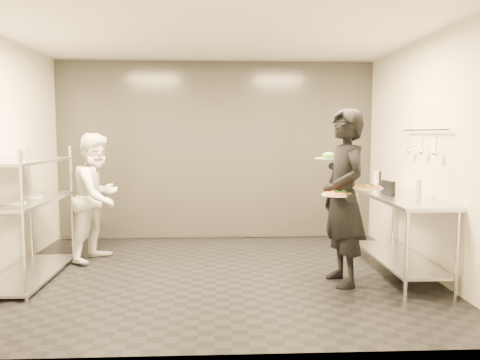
{
  "coord_description": "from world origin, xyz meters",
  "views": [
    {
      "loc": [
        0.04,
        -5.37,
        1.65
      ],
      "look_at": [
        0.29,
        0.24,
        1.1
      ],
      "focal_mm": 35.0,
      "sensor_mm": 36.0,
      "label": 1
    }
  ],
  "objects_px": {
    "bottle_dark": "(379,180)",
    "pass_rack": "(27,212)",
    "prep_counter": "(400,221)",
    "pizza_plate_far": "(368,187)",
    "pizza_plate_near": "(337,194)",
    "salad_plate": "(329,157)",
    "chef": "(98,197)",
    "bottle_clear": "(418,189)",
    "pos_monitor": "(388,188)",
    "bottle_green": "(376,180)",
    "waiter": "(344,198)"
  },
  "relations": [
    {
      "from": "bottle_dark",
      "to": "pass_rack",
      "type": "bearing_deg",
      "value": -169.53
    },
    {
      "from": "prep_counter",
      "to": "pizza_plate_far",
      "type": "xyz_separation_m",
      "value": [
        -0.58,
        -0.57,
        0.47
      ]
    },
    {
      "from": "pass_rack",
      "to": "bottle_dark",
      "type": "distance_m",
      "value": 4.42
    },
    {
      "from": "pizza_plate_near",
      "to": "salad_plate",
      "type": "relative_size",
      "value": 1.07
    },
    {
      "from": "chef",
      "to": "bottle_clear",
      "type": "relative_size",
      "value": 7.88
    },
    {
      "from": "prep_counter",
      "to": "pizza_plate_near",
      "type": "distance_m",
      "value": 1.12
    },
    {
      "from": "chef",
      "to": "bottle_clear",
      "type": "bearing_deg",
      "value": -83.61
    },
    {
      "from": "pass_rack",
      "to": "pizza_plate_far",
      "type": "distance_m",
      "value": 3.81
    },
    {
      "from": "pass_rack",
      "to": "pizza_plate_near",
      "type": "relative_size",
      "value": 4.83
    },
    {
      "from": "pizza_plate_near",
      "to": "salad_plate",
      "type": "bearing_deg",
      "value": 88.89
    },
    {
      "from": "prep_counter",
      "to": "pos_monitor",
      "type": "bearing_deg",
      "value": 144.19
    },
    {
      "from": "prep_counter",
      "to": "pos_monitor",
      "type": "height_order",
      "value": "pos_monitor"
    },
    {
      "from": "bottle_green",
      "to": "bottle_clear",
      "type": "height_order",
      "value": "bottle_green"
    },
    {
      "from": "chef",
      "to": "bottle_green",
      "type": "distance_m",
      "value": 3.66
    },
    {
      "from": "waiter",
      "to": "chef",
      "type": "bearing_deg",
      "value": -120.31
    },
    {
      "from": "pos_monitor",
      "to": "waiter",
      "type": "bearing_deg",
      "value": -153.61
    },
    {
      "from": "bottle_green",
      "to": "bottle_dark",
      "type": "relative_size",
      "value": 1.09
    },
    {
      "from": "pizza_plate_near",
      "to": "pos_monitor",
      "type": "xyz_separation_m",
      "value": [
        0.78,
        0.63,
        -0.02
      ]
    },
    {
      "from": "chef",
      "to": "pizza_plate_far",
      "type": "bearing_deg",
      "value": -93.48
    },
    {
      "from": "pizza_plate_far",
      "to": "bottle_green",
      "type": "height_order",
      "value": "bottle_green"
    },
    {
      "from": "pizza_plate_near",
      "to": "bottle_dark",
      "type": "height_order",
      "value": "bottle_dark"
    },
    {
      "from": "pass_rack",
      "to": "bottle_green",
      "type": "bearing_deg",
      "value": 8.5
    },
    {
      "from": "bottle_green",
      "to": "pizza_plate_far",
      "type": "bearing_deg",
      "value": -112.47
    },
    {
      "from": "pass_rack",
      "to": "bottle_green",
      "type": "distance_m",
      "value": 4.3
    },
    {
      "from": "waiter",
      "to": "bottle_clear",
      "type": "xyz_separation_m",
      "value": [
        0.93,
        0.24,
        0.06
      ]
    },
    {
      "from": "pizza_plate_near",
      "to": "pizza_plate_far",
      "type": "xyz_separation_m",
      "value": [
        0.32,
        -0.02,
        0.07
      ]
    },
    {
      "from": "salad_plate",
      "to": "bottle_clear",
      "type": "xyz_separation_m",
      "value": [
        1.04,
        -0.05,
        -0.37
      ]
    },
    {
      "from": "pizza_plate_near",
      "to": "bottle_green",
      "type": "xyz_separation_m",
      "value": [
        0.81,
        1.18,
        0.02
      ]
    },
    {
      "from": "chef",
      "to": "pizza_plate_near",
      "type": "height_order",
      "value": "chef"
    },
    {
      "from": "salad_plate",
      "to": "waiter",
      "type": "bearing_deg",
      "value": -69.69
    },
    {
      "from": "bottle_clear",
      "to": "bottle_dark",
      "type": "height_order",
      "value": "bottle_dark"
    },
    {
      "from": "waiter",
      "to": "bottle_green",
      "type": "relative_size",
      "value": 7.6
    },
    {
      "from": "bottle_clear",
      "to": "bottle_dark",
      "type": "bearing_deg",
      "value": 98.5
    },
    {
      "from": "waiter",
      "to": "pos_monitor",
      "type": "relative_size",
      "value": 7.76
    },
    {
      "from": "waiter",
      "to": "pos_monitor",
      "type": "height_order",
      "value": "waiter"
    },
    {
      "from": "chef",
      "to": "pos_monitor",
      "type": "height_order",
      "value": "chef"
    },
    {
      "from": "waiter",
      "to": "pizza_plate_near",
      "type": "distance_m",
      "value": 0.22
    },
    {
      "from": "salad_plate",
      "to": "prep_counter",
      "type": "bearing_deg",
      "value": 5.52
    },
    {
      "from": "waiter",
      "to": "salad_plate",
      "type": "height_order",
      "value": "waiter"
    },
    {
      "from": "pass_rack",
      "to": "bottle_green",
      "type": "xyz_separation_m",
      "value": [
        4.25,
        0.63,
        0.28
      ]
    },
    {
      "from": "bottle_green",
      "to": "chef",
      "type": "bearing_deg",
      "value": 177.74
    },
    {
      "from": "bottle_green",
      "to": "pizza_plate_near",
      "type": "bearing_deg",
      "value": -124.59
    },
    {
      "from": "pizza_plate_far",
      "to": "bottle_clear",
      "type": "relative_size",
      "value": 1.46
    },
    {
      "from": "salad_plate",
      "to": "pos_monitor",
      "type": "relative_size",
      "value": 1.25
    },
    {
      "from": "prep_counter",
      "to": "waiter",
      "type": "distance_m",
      "value": 0.93
    },
    {
      "from": "pizza_plate_near",
      "to": "waiter",
      "type": "bearing_deg",
      "value": 56.26
    },
    {
      "from": "bottle_dark",
      "to": "pizza_plate_far",
      "type": "bearing_deg",
      "value": -113.41
    },
    {
      "from": "pizza_plate_far",
      "to": "bottle_dark",
      "type": "bearing_deg",
      "value": 66.59
    },
    {
      "from": "pos_monitor",
      "to": "bottle_clear",
      "type": "height_order",
      "value": "bottle_clear"
    },
    {
      "from": "pizza_plate_far",
      "to": "waiter",
      "type": "bearing_deg",
      "value": 135.8
    }
  ]
}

